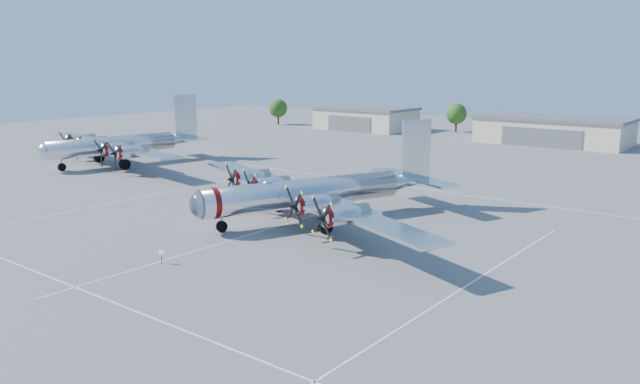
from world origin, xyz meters
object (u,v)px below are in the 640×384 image
Objects in this scene: hangar_west at (366,118)px; tree_west at (456,114)px; bomber_west at (122,164)px; info_placard at (161,254)px; hangar_center at (553,130)px; main_bomber_b29 at (316,219)px; tree_far_west at (278,108)px.

tree_west is (20.00, 8.04, 1.51)m from hangar_west.
bomber_west is at bearing -90.28° from hangar_west.
bomber_west is at bearing 143.13° from info_placard.
hangar_center is 26.30m from tree_west.
tree_west is (-25.00, 8.04, 1.51)m from hangar_center.
main_bomber_b29 is 47.30m from bomber_west.
main_bomber_b29 is at bearing -73.03° from tree_west.
hangar_west is 0.56× the size of bomber_west.
info_placard is at bearing -64.80° from hangar_west.
tree_far_west is 69.47m from bomber_west.
hangar_center is at bearing 66.35° from bomber_west.
hangar_west is at bearing 143.22° from main_bomber_b29.
tree_far_west is (-25.00, -3.96, 1.51)m from hangar_west.
info_placard is (70.50, -92.73, -3.41)m from tree_far_west.
tree_far_west reaches higher than bomber_west.
bomber_west is (24.67, -64.81, -4.22)m from tree_far_west.
main_bomber_b29 is (1.14, -77.61, -2.71)m from hangar_center.
info_placard is (45.84, -27.93, 0.81)m from bomber_west.
hangar_west is 25.36m from tree_far_west.
tree_far_west reaches higher than hangar_center.
hangar_west and hangar_center have the same top height.
tree_west reaches higher than hangar_center.
tree_far_west is at bearing 156.50° from main_bomber_b29.
main_bomber_b29 is at bearing -89.16° from hangar_center.
tree_far_west is 46.57m from tree_west.
tree_far_west is 1.00× the size of tree_west.
hangar_west is 19.54× the size of info_placard.
info_placard is (45.50, -96.70, -1.90)m from hangar_west.
tree_far_west reaches higher than hangar_west.
hangar_west reaches higher than bomber_west.
info_placard is at bearing -76.31° from tree_west.
tree_west is 5.74× the size of info_placard.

